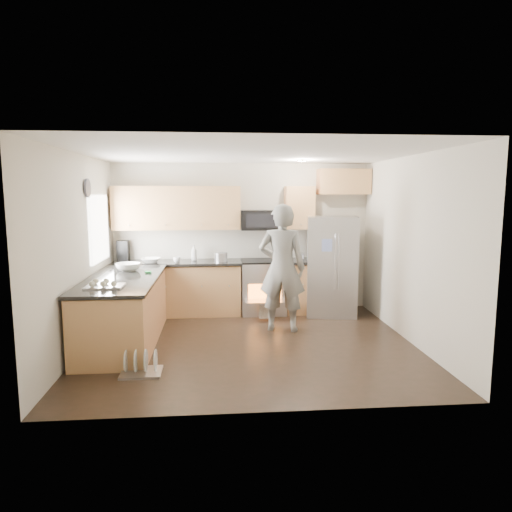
{
  "coord_description": "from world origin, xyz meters",
  "views": [
    {
      "loc": [
        -0.44,
        -6.09,
        2.07
      ],
      "look_at": [
        0.12,
        0.5,
        1.17
      ],
      "focal_mm": 32.0,
      "sensor_mm": 36.0,
      "label": 1
    }
  ],
  "objects": [
    {
      "name": "person",
      "position": [
        0.53,
        0.62,
        0.96
      ],
      "size": [
        0.8,
        0.63,
        1.93
      ],
      "primitive_type": "imported",
      "rotation": [
        0.0,
        0.0,
        2.88
      ],
      "color": "gray",
      "rests_on": "ground"
    },
    {
      "name": "back_cabinet_run",
      "position": [
        -0.59,
        1.75,
        0.96
      ],
      "size": [
        4.45,
        0.64,
        2.5
      ],
      "color": "#C47D4E",
      "rests_on": "ground"
    },
    {
      "name": "stove_range",
      "position": [
        0.35,
        1.69,
        0.68
      ],
      "size": [
        0.76,
        0.97,
        1.79
      ],
      "color": "#B7B7BC",
      "rests_on": "ground"
    },
    {
      "name": "room_shell",
      "position": [
        -0.04,
        0.02,
        1.67
      ],
      "size": [
        4.54,
        4.04,
        2.62
      ],
      "color": "beige",
      "rests_on": "ground"
    },
    {
      "name": "refrigerator",
      "position": [
        1.5,
        1.45,
        0.85
      ],
      "size": [
        0.93,
        0.78,
        1.69
      ],
      "rotation": [
        0.0,
        0.0,
        -0.17
      ],
      "color": "#B7B7BC",
      "rests_on": "ground"
    },
    {
      "name": "dish_rack",
      "position": [
        -1.34,
        -0.94,
        0.08
      ],
      "size": [
        0.46,
        0.37,
        0.29
      ],
      "rotation": [
        0.0,
        0.0,
        0.0
      ],
      "color": "#B7B7BC",
      "rests_on": "ground"
    },
    {
      "name": "peninsula",
      "position": [
        -1.75,
        0.25,
        0.47
      ],
      "size": [
        0.96,
        2.36,
        1.04
      ],
      "color": "#C47D4E",
      "rests_on": "ground"
    },
    {
      "name": "ground",
      "position": [
        0.0,
        0.0,
        0.0
      ],
      "size": [
        4.5,
        4.5,
        0.0
      ],
      "primitive_type": "plane",
      "color": "black",
      "rests_on": "ground"
    }
  ]
}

